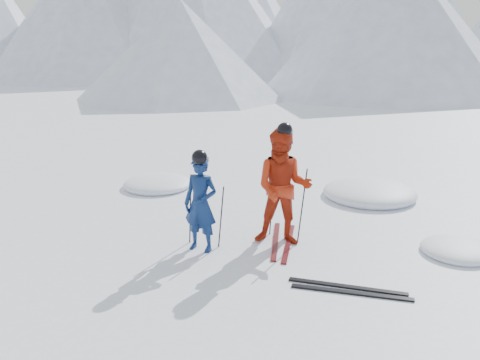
% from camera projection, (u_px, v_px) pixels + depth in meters
% --- Properties ---
extents(ground, '(160.00, 160.00, 0.00)m').
position_uv_depth(ground, '(333.00, 270.00, 7.88)').
color(ground, white).
rests_on(ground, ground).
extents(skier_blue, '(0.60, 0.41, 1.63)m').
position_uv_depth(skier_blue, '(201.00, 204.00, 8.42)').
color(skier_blue, '#0D2251').
rests_on(skier_blue, ground).
extents(skier_red, '(1.17, 1.03, 2.03)m').
position_uv_depth(skier_red, '(283.00, 188.00, 8.65)').
color(skier_red, '#AD260D').
rests_on(skier_red, ground).
extents(pole_blue_left, '(0.11, 0.08, 1.08)m').
position_uv_depth(pole_blue_left, '(190.00, 214.00, 8.75)').
color(pole_blue_left, black).
rests_on(pole_blue_left, ground).
extents(pole_blue_right, '(0.11, 0.07, 1.08)m').
position_uv_depth(pole_blue_right, '(221.00, 217.00, 8.61)').
color(pole_blue_right, black).
rests_on(pole_blue_right, ground).
extents(pole_red_left, '(0.13, 0.10, 1.35)m').
position_uv_depth(pole_red_left, '(272.00, 200.00, 9.08)').
color(pole_red_left, black).
rests_on(pole_red_left, ground).
extents(pole_red_right, '(0.13, 0.09, 1.35)m').
position_uv_depth(pole_red_right, '(302.00, 206.00, 8.74)').
color(pole_red_right, black).
rests_on(pole_red_right, ground).
extents(ski_worn_left, '(0.65, 1.63, 0.03)m').
position_uv_depth(ski_worn_left, '(276.00, 241.00, 8.97)').
color(ski_worn_left, black).
rests_on(ski_worn_left, ground).
extents(ski_worn_right, '(0.54, 1.66, 0.03)m').
position_uv_depth(ski_worn_right, '(288.00, 243.00, 8.87)').
color(ski_worn_right, black).
rests_on(ski_worn_right, ground).
extents(ski_loose_a, '(1.69, 0.36, 0.03)m').
position_uv_depth(ski_loose_a, '(347.00, 287.00, 7.33)').
color(ski_loose_a, black).
rests_on(ski_loose_a, ground).
extents(ski_loose_b, '(1.69, 0.42, 0.03)m').
position_uv_depth(ski_loose_b, '(351.00, 293.00, 7.16)').
color(ski_loose_b, black).
rests_on(ski_loose_b, ground).
extents(snow_lumps, '(10.32, 6.41, 0.46)m').
position_uv_depth(snow_lumps, '(326.00, 205.00, 10.90)').
color(snow_lumps, white).
rests_on(snow_lumps, ground).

